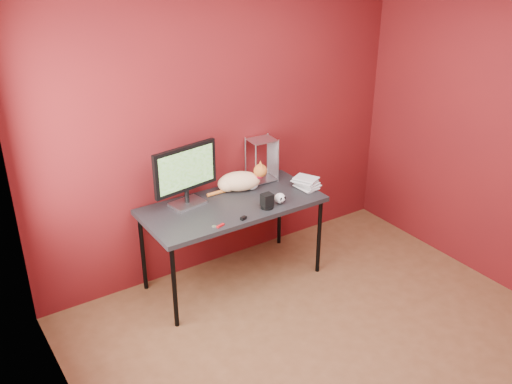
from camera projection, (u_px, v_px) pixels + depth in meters
room at (368, 179)px, 3.45m from camera, size 3.52×3.52×2.61m
desk at (232, 209)px, 4.73m from camera, size 1.50×0.70×0.75m
monitor at (186, 173)px, 4.56m from camera, size 0.59×0.23×0.51m
cat at (240, 181)px, 4.90m from camera, size 0.52×0.32×0.25m
skull_mug at (280, 198)px, 4.69m from camera, size 0.09×0.09×0.09m
speaker at (267, 202)px, 4.61m from camera, size 0.11×0.11×0.12m
book_stack at (302, 136)px, 4.73m from camera, size 0.22×0.24×1.00m
wire_rack at (262, 160)px, 5.04m from camera, size 0.24×0.20×0.39m
pocket_knife at (220, 226)px, 4.35m from camera, size 0.07×0.04×0.01m
black_gadget at (243, 218)px, 4.45m from camera, size 0.06×0.04×0.02m
washer at (214, 226)px, 4.34m from camera, size 0.04×0.04×0.00m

